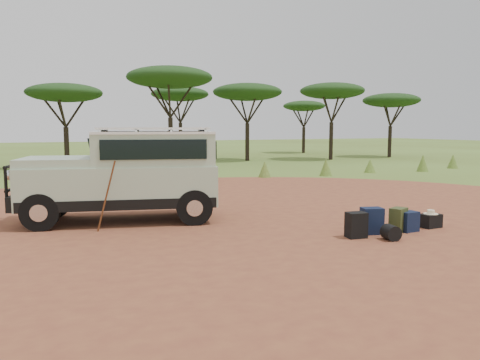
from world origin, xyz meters
name	(u,v)px	position (x,y,z in m)	size (l,w,h in m)	color
ground	(216,226)	(0.00, 0.00, 0.00)	(140.00, 140.00, 0.00)	#576A25
dirt_clearing	(216,225)	(0.00, 0.00, 0.00)	(23.00, 23.00, 0.01)	brown
grass_fringe	(141,175)	(0.12, 8.67, 0.40)	(36.60, 1.60, 0.90)	#576A25
acacia_treeline	(110,86)	(0.75, 19.81, 4.87)	(46.70, 13.20, 6.26)	black
safari_vehicle	(127,176)	(-1.78, 1.44, 1.12)	(5.05, 2.95, 2.32)	#A7BCA0
walking_staff	(106,196)	(-2.46, 0.39, 0.80)	(0.04, 0.04, 1.64)	brown
backpack_black	(356,225)	(2.23, -2.39, 0.27)	(0.40, 0.30, 0.55)	black
backpack_navy	(372,221)	(2.77, -2.23, 0.29)	(0.44, 0.32, 0.58)	#111C37
backpack_olive	(398,220)	(3.46, -2.29, 0.27)	(0.39, 0.28, 0.54)	#444922
duffel_navy	(408,222)	(3.68, -2.38, 0.23)	(0.41, 0.30, 0.46)	#111C37
hard_case	(430,221)	(4.46, -2.27, 0.16)	(0.45, 0.32, 0.32)	black
stuff_sack	(391,233)	(2.75, -2.85, 0.16)	(0.32, 0.32, 0.32)	black
safari_hat	(431,213)	(4.46, -2.27, 0.36)	(0.33, 0.33, 0.10)	beige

